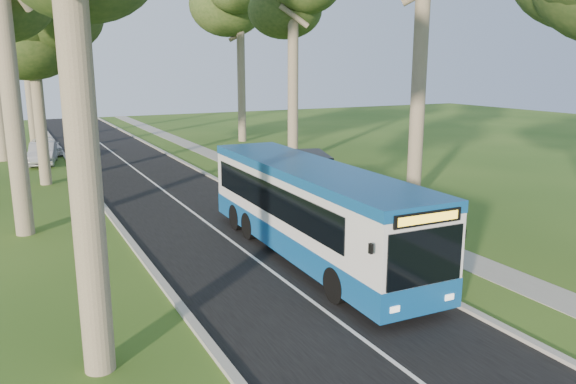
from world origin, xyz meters
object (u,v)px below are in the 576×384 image
at_px(car_silver, 43,153).
at_px(litter_bin, 336,218).
at_px(car_white, 46,146).
at_px(bus_stop_sign, 363,198).
at_px(bus, 311,211).
at_px(bus_shelter, 316,171).

bearing_deg(car_silver, litter_bin, -57.23).
distance_m(litter_bin, car_white, 28.09).
distance_m(bus_stop_sign, car_silver, 25.99).
height_order(bus, litter_bin, bus).
distance_m(bus_stop_sign, litter_bin, 2.26).
bearing_deg(bus, car_white, 103.84).
distance_m(bus_shelter, litter_bin, 3.37).
relative_size(litter_bin, car_white, 0.22).
bearing_deg(bus_stop_sign, bus_shelter, 88.65).
relative_size(bus_stop_sign, litter_bin, 3.04).
bearing_deg(bus_stop_sign, car_silver, 118.88).
height_order(litter_bin, car_white, car_white).
height_order(bus_shelter, car_white, bus_shelter).
relative_size(bus_shelter, car_silver, 0.76).
xyz_separation_m(litter_bin, car_white, (-9.08, 26.58, 0.23)).
bearing_deg(car_white, bus_stop_sign, -80.94).
xyz_separation_m(bus_shelter, litter_bin, (-0.74, -2.97, -1.40)).
distance_m(litter_bin, car_silver, 24.23).
xyz_separation_m(bus_shelter, car_silver, (-10.36, 19.26, -1.11)).
xyz_separation_m(bus, bus_stop_sign, (2.68, 0.73, 0.01)).
distance_m(car_white, car_silver, 4.39).
bearing_deg(bus_shelter, car_white, 130.57).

